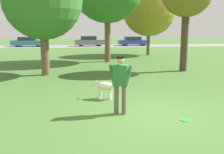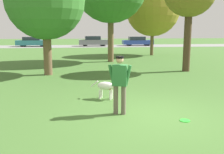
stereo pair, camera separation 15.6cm
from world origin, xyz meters
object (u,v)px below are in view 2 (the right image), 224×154
at_px(tree_far_right, 153,9).
at_px(tree_near_left, 45,0).
at_px(parked_car_teal, 33,42).
at_px(dog, 107,87).
at_px(person, 120,81).
at_px(parked_car_blue, 137,41).
at_px(frisbee, 185,121).
at_px(parked_car_grey, 93,41).

distance_m(tree_far_right, tree_near_left, 12.59).
bearing_deg(parked_car_teal, dog, -73.46).
bearing_deg(tree_far_right, person, -107.86).
bearing_deg(person, parked_car_blue, 95.88).
xyz_separation_m(person, parked_car_teal, (-7.69, 30.05, -0.30)).
relative_size(person, parked_car_blue, 0.37).
xyz_separation_m(dog, frisbee, (1.78, -2.38, -0.42)).
relative_size(frisbee, parked_car_teal, 0.06).
xyz_separation_m(dog, tree_far_right, (5.48, 14.80, 3.66)).
xyz_separation_m(tree_far_right, tree_near_left, (-8.07, -9.65, -0.34)).
height_order(frisbee, parked_car_teal, parked_car_teal).
distance_m(dog, parked_car_blue, 29.56).
relative_size(parked_car_teal, parked_car_blue, 1.03).
height_order(dog, parked_car_grey, parked_car_grey).
bearing_deg(dog, parked_car_blue, 100.90).
bearing_deg(person, tree_near_left, 130.98).
distance_m(person, parked_car_blue, 31.11).
bearing_deg(person, parked_car_grey, 107.64).
relative_size(frisbee, tree_near_left, 0.05).
height_order(dog, tree_far_right, tree_far_right).
bearing_deg(dog, parked_car_teal, 129.56).
bearing_deg(parked_car_blue, tree_far_right, -96.34).
height_order(parked_car_teal, parked_car_blue, parked_car_teal).
xyz_separation_m(tree_far_right, parked_car_teal, (-12.98, 13.62, -3.44)).
relative_size(tree_far_right, parked_car_blue, 1.49).
xyz_separation_m(dog, parked_car_grey, (0.74, 28.49, 0.26)).
distance_m(dog, tree_far_right, 16.20).
height_order(dog, frisbee, dog).
bearing_deg(frisbee, tree_far_right, 77.85).
xyz_separation_m(tree_far_right, parked_car_blue, (1.61, 13.90, -3.45)).
relative_size(dog, parked_car_blue, 0.23).
distance_m(dog, tree_near_left, 6.65).
xyz_separation_m(parked_car_grey, parked_car_blue, (6.35, 0.21, -0.05)).
distance_m(person, tree_far_right, 17.54).
bearing_deg(tree_near_left, parked_car_grey, 81.87).
bearing_deg(dog, tree_far_right, 94.45).
relative_size(person, dog, 1.65).
distance_m(parked_car_teal, parked_car_grey, 8.24).
height_order(dog, tree_near_left, tree_near_left).
bearing_deg(dog, tree_near_left, 141.49).
bearing_deg(dog, frisbee, -28.38).
bearing_deg(tree_near_left, tree_far_right, 50.10).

